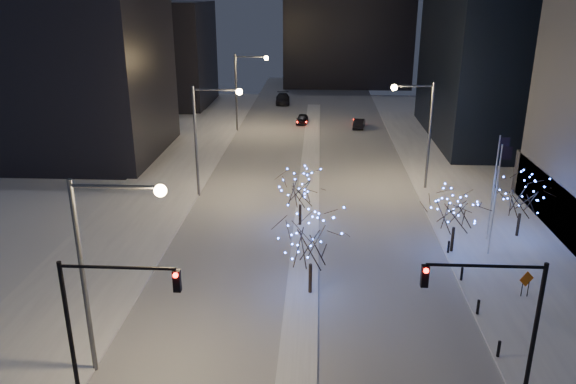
# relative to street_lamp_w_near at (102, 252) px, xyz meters

# --- Properties ---
(road) EXTENTS (20.00, 130.00, 0.02)m
(road) POSITION_rel_street_lamp_w_near_xyz_m (8.94, 33.00, -6.49)
(road) COLOR #ABB0BA
(road) RESTS_ON ground
(median) EXTENTS (2.00, 80.00, 0.15)m
(median) POSITION_rel_street_lamp_w_near_xyz_m (8.94, 28.00, -6.42)
(median) COLOR white
(median) RESTS_ON ground
(east_sidewalk) EXTENTS (10.00, 90.00, 0.15)m
(east_sidewalk) POSITION_rel_street_lamp_w_near_xyz_m (23.94, 18.00, -6.42)
(east_sidewalk) COLOR white
(east_sidewalk) RESTS_ON ground
(west_sidewalk) EXTENTS (8.00, 90.00, 0.15)m
(west_sidewalk) POSITION_rel_street_lamp_w_near_xyz_m (-5.06, 18.00, -6.42)
(west_sidewalk) COLOR white
(west_sidewalk) RESTS_ON ground
(filler_west_near) EXTENTS (22.00, 18.00, 24.00)m
(filler_west_near) POSITION_rel_street_lamp_w_near_xyz_m (-19.06, 38.00, 5.50)
(filler_west_near) COLOR black
(filler_west_near) RESTS_ON ground
(filler_west_far) EXTENTS (18.00, 16.00, 16.00)m
(filler_west_far) POSITION_rel_street_lamp_w_near_xyz_m (-17.06, 68.00, 1.50)
(filler_west_far) COLOR black
(filler_west_far) RESTS_ON ground
(street_lamp_w_near) EXTENTS (4.40, 0.56, 10.00)m
(street_lamp_w_near) POSITION_rel_street_lamp_w_near_xyz_m (0.00, 0.00, 0.00)
(street_lamp_w_near) COLOR #595E66
(street_lamp_w_near) RESTS_ON ground
(street_lamp_w_mid) EXTENTS (4.40, 0.56, 10.00)m
(street_lamp_w_mid) POSITION_rel_street_lamp_w_near_xyz_m (0.00, 25.00, 0.00)
(street_lamp_w_mid) COLOR #595E66
(street_lamp_w_mid) RESTS_ON ground
(street_lamp_w_far) EXTENTS (4.40, 0.56, 10.00)m
(street_lamp_w_far) POSITION_rel_street_lamp_w_near_xyz_m (0.00, 50.00, 0.00)
(street_lamp_w_far) COLOR #595E66
(street_lamp_w_far) RESTS_ON ground
(street_lamp_east) EXTENTS (3.90, 0.56, 10.00)m
(street_lamp_east) POSITION_rel_street_lamp_w_near_xyz_m (19.02, 28.00, -0.05)
(street_lamp_east) COLOR #595E66
(street_lamp_east) RESTS_ON ground
(traffic_signal_west) EXTENTS (5.26, 0.43, 7.00)m
(traffic_signal_west) POSITION_rel_street_lamp_w_near_xyz_m (0.50, -2.00, -1.74)
(traffic_signal_west) COLOR black
(traffic_signal_west) RESTS_ON ground
(traffic_signal_east) EXTENTS (5.26, 0.43, 7.00)m
(traffic_signal_east) POSITION_rel_street_lamp_w_near_xyz_m (17.88, -1.00, -1.74)
(traffic_signal_east) COLOR black
(traffic_signal_east) RESTS_ON ground
(flagpoles) EXTENTS (1.35, 2.60, 8.00)m
(flagpoles) POSITION_rel_street_lamp_w_near_xyz_m (22.30, 15.25, -1.70)
(flagpoles) COLOR silver
(flagpoles) RESTS_ON east_sidewalk
(bollards) EXTENTS (0.16, 12.16, 0.90)m
(bollards) POSITION_rel_street_lamp_w_near_xyz_m (19.14, 8.00, -5.90)
(bollards) COLOR black
(bollards) RESTS_ON east_sidewalk
(car_near) EXTENTS (1.78, 3.92, 1.31)m
(car_near) POSITION_rel_street_lamp_w_near_xyz_m (7.44, 54.75, -5.85)
(car_near) COLOR black
(car_near) RESTS_ON ground
(car_mid) EXTENTS (1.97, 4.15, 1.31)m
(car_mid) POSITION_rel_street_lamp_w_near_xyz_m (15.26, 52.62, -5.84)
(car_mid) COLOR black
(car_mid) RESTS_ON ground
(car_far) EXTENTS (2.55, 5.65, 1.61)m
(car_far) POSITION_rel_street_lamp_w_near_xyz_m (3.77, 69.24, -5.70)
(car_far) COLOR black
(car_far) RESTS_ON ground
(holiday_tree_median_near) EXTENTS (5.09, 5.09, 5.45)m
(holiday_tree_median_near) POSITION_rel_street_lamp_w_near_xyz_m (9.44, 7.93, -2.83)
(holiday_tree_median_near) COLOR black
(holiday_tree_median_near) RESTS_ON median
(holiday_tree_median_far) EXTENTS (3.65, 3.65, 4.54)m
(holiday_tree_median_far) POSITION_rel_street_lamp_w_near_xyz_m (8.44, 18.50, -3.37)
(holiday_tree_median_far) COLOR black
(holiday_tree_median_far) RESTS_ON median
(holiday_tree_plaza_near) EXTENTS (4.90, 4.90, 5.05)m
(holiday_tree_plaza_near) POSITION_rel_street_lamp_w_near_xyz_m (19.44, 14.31, -3.06)
(holiday_tree_plaza_near) COLOR black
(holiday_tree_plaza_near) RESTS_ON east_sidewalk
(holiday_tree_plaza_far) EXTENTS (4.19, 4.19, 4.96)m
(holiday_tree_plaza_far) POSITION_rel_street_lamp_w_near_xyz_m (25.00, 17.30, -3.12)
(holiday_tree_plaza_far) COLOR black
(holiday_tree_plaza_far) RESTS_ON east_sidewalk
(construction_sign) EXTENTS (0.98, 0.42, 1.71)m
(construction_sign) POSITION_rel_street_lamp_w_near_xyz_m (22.50, 8.16, -5.32)
(construction_sign) COLOR black
(construction_sign) RESTS_ON east_sidewalk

